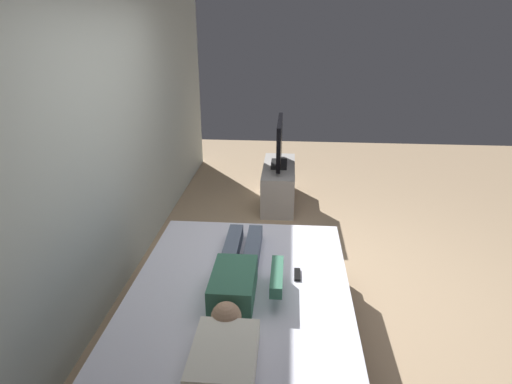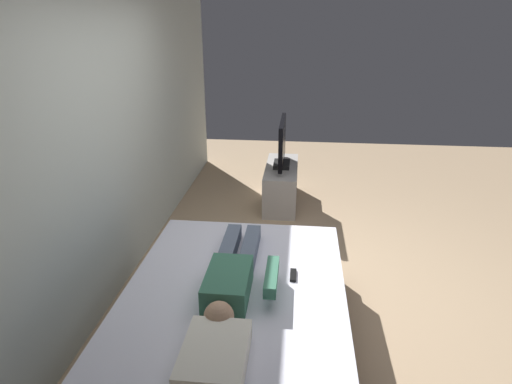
% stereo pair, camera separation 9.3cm
% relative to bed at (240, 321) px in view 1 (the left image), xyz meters
% --- Properties ---
extents(ground_plane, '(10.00, 10.00, 0.00)m').
position_rel_bed_xyz_m(ground_plane, '(0.77, -0.56, -0.26)').
color(ground_plane, tan).
extents(back_wall, '(6.40, 0.10, 2.80)m').
position_rel_bed_xyz_m(back_wall, '(1.17, 1.19, 1.14)').
color(back_wall, silver).
rests_on(back_wall, ground).
extents(bed, '(2.06, 1.57, 0.54)m').
position_rel_bed_xyz_m(bed, '(0.00, 0.00, 0.00)').
color(bed, brown).
rests_on(bed, ground).
extents(pillow, '(0.48, 0.34, 0.12)m').
position_rel_bed_xyz_m(pillow, '(-0.71, 0.00, 0.34)').
color(pillow, silver).
rests_on(pillow, bed).
extents(person, '(1.26, 0.46, 0.18)m').
position_rel_bed_xyz_m(person, '(0.03, 0.01, 0.36)').
color(person, '#387056').
rests_on(person, bed).
extents(remote, '(0.15, 0.04, 0.02)m').
position_rel_bed_xyz_m(remote, '(0.18, -0.39, 0.29)').
color(remote, black).
rests_on(remote, bed).
extents(tv_stand, '(1.10, 0.40, 0.50)m').
position_rel_bed_xyz_m(tv_stand, '(2.75, -0.18, -0.01)').
color(tv_stand, '#B7B2AD').
rests_on(tv_stand, ground).
extents(tv, '(0.88, 0.20, 0.59)m').
position_rel_bed_xyz_m(tv, '(2.75, -0.18, 0.52)').
color(tv, black).
rests_on(tv, tv_stand).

